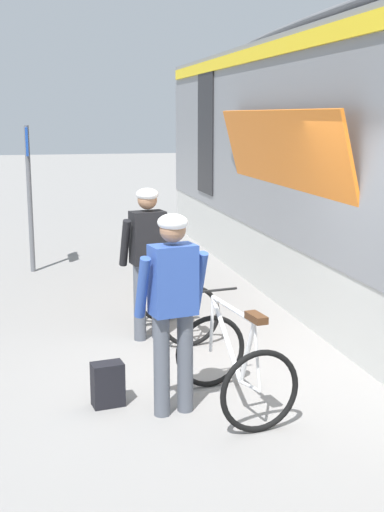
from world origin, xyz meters
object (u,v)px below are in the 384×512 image
at_px(bicycle_near_white, 234,365).
at_px(backpack_on_platform, 108,384).
at_px(cyclist_far_in_dark, 148,250).
at_px(cyclist_near_in_blue, 173,296).
at_px(platform_sign_post, 29,174).
at_px(bicycle_far_silver, 176,301).

height_order(bicycle_near_white, backpack_on_platform, bicycle_near_white).
height_order(cyclist_far_in_dark, backpack_on_platform, cyclist_far_in_dark).
height_order(cyclist_near_in_blue, platform_sign_post, platform_sign_post).
distance_m(cyclist_near_in_blue, bicycle_near_white, 0.85).
distance_m(cyclist_far_in_dark, backpack_on_platform, 2.06).
distance_m(backpack_on_platform, platform_sign_post, 5.81).
bearing_deg(platform_sign_post, cyclist_near_in_blue, -78.68).
xyz_separation_m(bicycle_far_silver, platform_sign_post, (-1.66, 3.73, 1.22)).
bearing_deg(cyclist_near_in_blue, backpack_on_platform, 152.68).
distance_m(bicycle_near_white, backpack_on_platform, 1.14).
bearing_deg(backpack_on_platform, bicycle_near_white, -23.95).
height_order(cyclist_far_in_dark, platform_sign_post, platform_sign_post).
xyz_separation_m(backpack_on_platform, platform_sign_post, (-0.63, 5.60, 1.42)).
relative_size(bicycle_near_white, backpack_on_platform, 2.90).
height_order(cyclist_near_in_blue, bicycle_near_white, cyclist_near_in_blue).
xyz_separation_m(bicycle_near_white, bicycle_far_silver, (-0.06, 2.18, 0.00)).
bearing_deg(bicycle_far_silver, cyclist_far_in_dark, -160.81).
relative_size(cyclist_near_in_blue, platform_sign_post, 0.73).
height_order(bicycle_far_silver, backpack_on_platform, bicycle_far_silver).
bearing_deg(bicycle_near_white, backpack_on_platform, 164.22).
bearing_deg(backpack_on_platform, cyclist_near_in_blue, -35.49).
xyz_separation_m(bicycle_far_silver, backpack_on_platform, (-1.02, -1.87, -0.20)).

